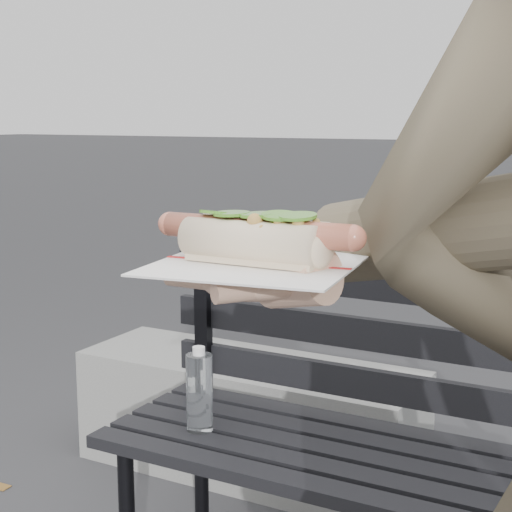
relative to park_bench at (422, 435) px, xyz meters
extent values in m
cylinder|color=black|center=(-0.66, 0.10, -0.30)|extent=(0.04, 0.04, 0.45)
cube|color=black|center=(0.01, -0.25, -0.06)|extent=(1.50, 0.07, 0.03)
cube|color=black|center=(0.01, -0.16, -0.06)|extent=(1.50, 0.07, 0.03)
cube|color=black|center=(0.01, -0.07, -0.06)|extent=(1.50, 0.07, 0.03)
cube|color=black|center=(0.01, 0.02, -0.06)|extent=(1.50, 0.07, 0.03)
cube|color=black|center=(0.01, 0.11, -0.06)|extent=(1.50, 0.07, 0.03)
cube|color=black|center=(-0.66, 0.12, 0.15)|extent=(0.04, 0.03, 0.42)
cube|color=black|center=(0.01, 0.14, 0.05)|extent=(1.50, 0.02, 0.08)
cube|color=black|center=(0.01, 0.14, 0.18)|extent=(1.50, 0.02, 0.08)
cube|color=black|center=(0.01, 0.14, 0.31)|extent=(1.50, 0.02, 0.08)
cylinder|color=white|center=(-0.52, -0.12, 0.05)|extent=(0.06, 0.06, 0.19)
cylinder|color=white|center=(-0.52, -0.12, 0.16)|extent=(0.03, 0.03, 0.02)
cube|color=slate|center=(-0.79, 0.62, -0.32)|extent=(1.20, 0.40, 0.40)
cylinder|color=#D8A384|center=(0.15, -0.98, 0.56)|extent=(0.09, 0.08, 0.07)
ellipsoid|color=#D8A384|center=(0.11, -0.99, 0.55)|extent=(0.10, 0.12, 0.03)
cylinder|color=#D8A384|center=(0.05, -1.02, 0.55)|extent=(0.06, 0.02, 0.02)
cylinder|color=#D8A384|center=(0.05, -1.00, 0.55)|extent=(0.06, 0.02, 0.02)
cylinder|color=#D8A384|center=(0.05, -0.98, 0.55)|extent=(0.06, 0.02, 0.02)
cylinder|color=#D8A384|center=(0.05, -0.96, 0.55)|extent=(0.06, 0.02, 0.02)
cylinder|color=#D8A384|center=(0.12, -1.05, 0.55)|extent=(0.04, 0.05, 0.02)
cube|color=white|center=(0.11, -0.99, 0.57)|extent=(0.21, 0.21, 0.00)
cube|color=#B21E1E|center=(0.11, -0.99, 0.57)|extent=(0.19, 0.03, 0.00)
cylinder|color=#BE6249|center=(0.11, -0.99, 0.60)|extent=(0.20, 0.03, 0.02)
sphere|color=#BE6249|center=(0.01, -0.99, 0.60)|extent=(0.02, 0.03, 0.02)
sphere|color=#BE6249|center=(0.21, -0.99, 0.60)|extent=(0.03, 0.03, 0.02)
sphere|color=#9E6B2D|center=(0.14, -0.98, 0.61)|extent=(0.01, 0.01, 0.01)
sphere|color=#9E6B2D|center=(0.07, -0.98, 0.61)|extent=(0.01, 0.01, 0.01)
sphere|color=#9E6B2D|center=(0.09, -0.97, 0.61)|extent=(0.01, 0.01, 0.01)
sphere|color=#9E6B2D|center=(0.15, -0.99, 0.61)|extent=(0.01, 0.01, 0.01)
sphere|color=#9E6B2D|center=(0.09, -0.99, 0.61)|extent=(0.01, 0.01, 0.01)
sphere|color=#9E6B2D|center=(0.09, -1.00, 0.60)|extent=(0.01, 0.01, 0.01)
sphere|color=#9E6B2D|center=(0.17, -1.00, 0.61)|extent=(0.01, 0.01, 0.01)
sphere|color=#9E6B2D|center=(0.12, -0.99, 0.61)|extent=(0.01, 0.01, 0.01)
sphere|color=#9E6B2D|center=(0.13, -1.00, 0.61)|extent=(0.01, 0.01, 0.01)
sphere|color=#9E6B2D|center=(0.16, -1.00, 0.61)|extent=(0.01, 0.01, 0.01)
sphere|color=#9E6B2D|center=(0.10, -0.98, 0.61)|extent=(0.01, 0.01, 0.01)
sphere|color=#9E6B2D|center=(0.15, -0.98, 0.61)|extent=(0.01, 0.01, 0.01)
sphere|color=#9E6B2D|center=(0.07, -0.97, 0.61)|extent=(0.01, 0.01, 0.01)
sphere|color=#9E6B2D|center=(0.16, -1.00, 0.61)|extent=(0.01, 0.01, 0.01)
sphere|color=#9E6B2D|center=(0.14, -0.99, 0.61)|extent=(0.01, 0.01, 0.01)
sphere|color=#9E6B2D|center=(0.09, -0.99, 0.61)|extent=(0.01, 0.01, 0.01)
sphere|color=#9E6B2D|center=(0.14, -1.00, 0.61)|extent=(0.01, 0.01, 0.01)
sphere|color=#9E6B2D|center=(0.08, -0.98, 0.61)|extent=(0.01, 0.01, 0.01)
sphere|color=#9E6B2D|center=(0.15, -1.01, 0.61)|extent=(0.01, 0.01, 0.01)
sphere|color=#9E6B2D|center=(0.08, -0.99, 0.61)|extent=(0.01, 0.01, 0.01)
sphere|color=#9E6B2D|center=(0.13, -1.01, 0.61)|extent=(0.01, 0.01, 0.01)
sphere|color=#9E6B2D|center=(0.09, -0.98, 0.61)|extent=(0.01, 0.01, 0.01)
sphere|color=#9E6B2D|center=(0.11, -1.01, 0.61)|extent=(0.01, 0.01, 0.01)
sphere|color=#9E6B2D|center=(0.11, -0.98, 0.61)|extent=(0.01, 0.01, 0.01)
sphere|color=#9E6B2D|center=(0.05, -0.98, 0.61)|extent=(0.01, 0.01, 0.01)
sphere|color=#9E6B2D|center=(0.14, -0.98, 0.61)|extent=(0.01, 0.01, 0.01)
sphere|color=#9E6B2D|center=(0.16, -0.99, 0.61)|extent=(0.01, 0.01, 0.01)
sphere|color=#9E6B2D|center=(0.14, -1.00, 0.61)|extent=(0.01, 0.01, 0.01)
sphere|color=#9E6B2D|center=(0.17, -0.98, 0.61)|extent=(0.01, 0.01, 0.01)
sphere|color=#9E6B2D|center=(0.08, -0.98, 0.61)|extent=(0.01, 0.01, 0.01)
cylinder|color=#4F9428|center=(0.06, -0.99, 0.62)|extent=(0.04, 0.04, 0.01)
cylinder|color=#4F9428|center=(0.08, -0.99, 0.62)|extent=(0.04, 0.04, 0.00)
cylinder|color=#4F9428|center=(0.11, -0.99, 0.62)|extent=(0.04, 0.04, 0.01)
cylinder|color=#4F9428|center=(0.13, -0.99, 0.62)|extent=(0.04, 0.04, 0.01)
cylinder|color=#4F9428|center=(0.15, -0.99, 0.62)|extent=(0.04, 0.04, 0.01)
cube|color=brown|center=(-1.46, 0.11, -0.52)|extent=(0.06, 0.04, 0.00)
cube|color=brown|center=(-0.97, 1.20, -0.52)|extent=(0.05, 0.05, 0.00)
camera|label=1|loc=(0.46, -1.65, 0.71)|focal=55.00mm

